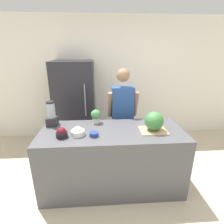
# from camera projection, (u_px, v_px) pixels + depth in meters

# --- Properties ---
(ground_plane) EXTENTS (14.00, 14.00, 0.00)m
(ground_plane) POSITION_uv_depth(u_px,v_px,m) (114.00, 205.00, 2.28)
(ground_plane) COLOR beige
(wall_back) EXTENTS (8.00, 0.06, 2.60)m
(wall_back) POSITION_uv_depth(u_px,v_px,m) (107.00, 80.00, 3.85)
(wall_back) COLOR white
(wall_back) RESTS_ON ground_plane
(counter_island) EXTENTS (1.95, 0.80, 0.89)m
(counter_island) POSITION_uv_depth(u_px,v_px,m) (112.00, 158.00, 2.51)
(counter_island) COLOR #4C4C51
(counter_island) RESTS_ON ground_plane
(refrigerator) EXTENTS (0.79, 0.69, 1.73)m
(refrigerator) POSITION_uv_depth(u_px,v_px,m) (75.00, 104.00, 3.60)
(refrigerator) COLOR #232328
(refrigerator) RESTS_ON ground_plane
(person) EXTENTS (0.50, 0.26, 1.64)m
(person) POSITION_uv_depth(u_px,v_px,m) (122.00, 115.00, 3.01)
(person) COLOR gray
(person) RESTS_ON ground_plane
(cutting_board) EXTENTS (0.36, 0.29, 0.01)m
(cutting_board) POSITION_uv_depth(u_px,v_px,m) (153.00, 130.00, 2.35)
(cutting_board) COLOR tan
(cutting_board) RESTS_ON counter_island
(watermelon) EXTENTS (0.25, 0.25, 0.25)m
(watermelon) POSITION_uv_depth(u_px,v_px,m) (154.00, 121.00, 2.31)
(watermelon) COLOR #3D7F3D
(watermelon) RESTS_ON cutting_board
(bowl_cherries) EXTENTS (0.14, 0.14, 0.13)m
(bowl_cherries) POSITION_uv_depth(u_px,v_px,m) (62.00, 133.00, 2.16)
(bowl_cherries) COLOR black
(bowl_cherries) RESTS_ON counter_island
(bowl_cream) EXTENTS (0.17, 0.17, 0.12)m
(bowl_cream) POSITION_uv_depth(u_px,v_px,m) (78.00, 132.00, 2.21)
(bowl_cream) COLOR white
(bowl_cream) RESTS_ON counter_island
(bowl_small_blue) EXTENTS (0.11, 0.11, 0.05)m
(bowl_small_blue) POSITION_uv_depth(u_px,v_px,m) (94.00, 134.00, 2.20)
(bowl_small_blue) COLOR navy
(bowl_small_blue) RESTS_ON counter_island
(blender) EXTENTS (0.15, 0.15, 0.36)m
(blender) POSITION_uv_depth(u_px,v_px,m) (52.00, 115.00, 2.47)
(blender) COLOR #28282D
(blender) RESTS_ON counter_island
(potted_plant) EXTENTS (0.14, 0.14, 0.20)m
(potted_plant) POSITION_uv_depth(u_px,v_px,m) (96.00, 116.00, 2.57)
(potted_plant) COLOR beige
(potted_plant) RESTS_ON counter_island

